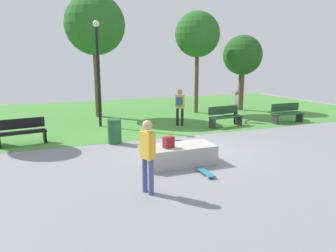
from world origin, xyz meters
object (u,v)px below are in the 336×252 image
Objects in this scene: skateboard_spare at (186,142)px; park_bench_near_path at (225,116)px; tree_broad_elm at (95,25)px; park_bench_by_oak at (22,131)px; park_bench_far_right at (287,113)px; trash_bin at (115,131)px; skater_performing_trick at (148,151)px; cyclist_on_bicycle at (236,109)px; backpack_on_ledge at (169,142)px; tree_tall_oak at (243,56)px; tree_leaning_ash at (197,35)px; pedestrian_with_backpack at (180,104)px; concrete_ledge at (178,155)px; skateboard_by_ledge at (205,172)px; lamp_post at (98,64)px.

park_bench_near_path is at bearing 35.34° from skateboard_spare.
tree_broad_elm is at bearing 136.10° from park_bench_near_path.
park_bench_near_path and park_bench_by_oak have the same top height.
trash_bin is at bearing -174.63° from park_bench_far_right.
skater_performing_trick is at bearing -63.32° from park_bench_by_oak.
tree_broad_elm is at bearing 147.13° from cyclist_on_bicycle.
backpack_on_ledge is 3.17m from trash_bin.
tree_broad_elm is 1.42× the size of tree_tall_oak.
tree_leaning_ash is (3.38, 5.94, 4.20)m from skateboard_spare.
backpack_on_ledge is 5.65m from pedestrian_with_backpack.
cyclist_on_bicycle is at bearing 43.22° from concrete_ledge.
skateboard_by_ledge is 10.82m from tree_broad_elm.
park_bench_near_path is at bearing 45.93° from skater_performing_trick.
concrete_ledge is 1.28× the size of park_bench_near_path.
park_bench_far_right is 3.24m from park_bench_near_path.
park_bench_far_right is 8.50m from trash_bin.
lamp_post reaches higher than skateboard_spare.
skateboard_spare is at bearing 59.53° from concrete_ledge.
lamp_post is (-1.49, 7.16, 2.69)m from skateboard_by_ledge.
concrete_ledge is at bearing -114.24° from pedestrian_with_backpack.
tree_tall_oak is at bearing 87.58° from park_bench_far_right.
cyclist_on_bicycle is (0.60, -3.08, -3.63)m from tree_leaning_ash.
lamp_post is at bearing 160.81° from pedestrian_with_backpack.
park_bench_far_right is at bearing -13.35° from pedestrian_with_backpack.
tree_broad_elm is 1.12× the size of tree_leaning_ash.
lamp_post is at bearing -98.09° from tree_broad_elm.
trash_bin is (-5.74, -4.99, -3.82)m from tree_leaning_ash.
tree_broad_elm is at bearing 86.44° from skater_performing_trick.
concrete_ledge is at bearing -43.08° from park_bench_by_oak.
skater_performing_trick reaches higher than cyclist_on_bicycle.
tree_broad_elm reaches higher than skateboard_spare.
tree_tall_oak reaches higher than skateboard_by_ledge.
skateboard_spare is 0.48× the size of cyclist_on_bicycle.
park_bench_by_oak reaches higher than concrete_ledge.
tree_leaning_ash is at bearing 82.68° from park_bench_near_path.
park_bench_far_right is at bearing -31.56° from tree_broad_elm.
lamp_post reaches higher than concrete_ledge.
park_bench_far_right reaches higher than skateboard_spare.
lamp_post reaches higher than park_bench_by_oak.
tree_broad_elm is at bearing 174.04° from tree_tall_oak.
tree_broad_elm is at bearing 106.35° from skateboard_spare.
concrete_ledge is 0.34× the size of tree_broad_elm.
tree_leaning_ash reaches higher than skateboard_spare.
park_bench_far_right is at bearing 31.67° from skater_performing_trick.
skateboard_spare is 3.26m from pedestrian_with_backpack.
backpack_on_ledge is 0.19× the size of park_bench_by_oak.
concrete_ledge is 11.17m from tree_tall_oak.
skateboard_spare is at bearing 54.28° from skater_performing_trick.
pedestrian_with_backpack is at bearing -131.99° from backpack_on_ledge.
cyclist_on_bicycle reaches higher than park_bench_near_path.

